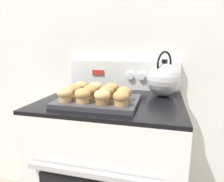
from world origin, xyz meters
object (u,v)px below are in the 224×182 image
object	(u,v)px
muffin_r0_c3	(121,98)
tea_kettle	(164,79)
muffin_r0_c0	(65,94)
muffin_r0_c1	(83,96)
muffin_pan	(98,101)
muffin_r0_c2	(102,97)
muffin_r2_c2	(111,89)
muffin_r1_c0	(74,91)
muffin_r1_c3	(124,94)
muffin_r2_c0	(81,87)
stove_range	(112,174)
muffin_r1_c2	(107,92)
muffin_r1_c1	(90,92)
muffin_r2_c1	(95,88)

from	to	relation	value
muffin_r0_c3	tea_kettle	xyz separation A→B (m)	(0.18, 0.32, 0.04)
muffin_r0_c0	muffin_r0_c1	distance (m)	0.09
muffin_pan	muffin_r0_c2	size ratio (longest dim) A/B	5.26
muffin_r2_c2	muffin_r0_c3	bearing A→B (deg)	-62.27
muffin_r1_c0	muffin_r1_c3	xyz separation A→B (m)	(0.26, 0.00, 0.00)
muffin_r0_c3	muffin_r2_c0	xyz separation A→B (m)	(-0.27, 0.18, 0.00)
stove_range	muffin_r0_c3	size ratio (longest dim) A/B	12.18
muffin_r0_c0	muffin_r0_c2	world-z (taller)	same
muffin_r1_c2	muffin_r2_c0	size ratio (longest dim) A/B	1.00
muffin_r0_c1	muffin_r0_c3	distance (m)	0.18
muffin_r1_c1	muffin_r0_c0	bearing A→B (deg)	-136.84
muffin_r0_c0	muffin_r1_c1	distance (m)	0.13
muffin_r0_c2	muffin_r2_c1	distance (m)	0.20
muffin_r0_c1	muffin_r1_c2	world-z (taller)	same
muffin_r1_c3	muffin_r2_c2	size ratio (longest dim) A/B	1.00
muffin_r0_c1	tea_kettle	bearing A→B (deg)	41.95
muffin_r0_c2	muffin_r2_c1	size ratio (longest dim) A/B	1.00
muffin_r2_c0	muffin_r2_c1	distance (m)	0.09
muffin_r1_c1	muffin_r2_c1	distance (m)	0.09
muffin_r0_c1	muffin_r2_c0	xyz separation A→B (m)	(-0.08, 0.18, 0.00)
muffin_r1_c1	tea_kettle	bearing A→B (deg)	33.65
tea_kettle	muffin_r0_c0	bearing A→B (deg)	-144.17
muffin_r0_c1	muffin_r2_c1	distance (m)	0.18
stove_range	muffin_r2_c2	world-z (taller)	muffin_r2_c2
muffin_pan	muffin_r2_c0	bearing A→B (deg)	144.93
tea_kettle	stove_range	bearing A→B (deg)	-151.96
muffin_r0_c2	muffin_r2_c0	distance (m)	0.25
muffin_r1_c1	muffin_r1_c2	bearing A→B (deg)	1.31
muffin_r1_c2	muffin_r2_c1	size ratio (longest dim) A/B	1.00
muffin_r1_c2	muffin_r0_c0	bearing A→B (deg)	-153.47
muffin_r2_c1	tea_kettle	size ratio (longest dim) A/B	0.30
stove_range	muffin_r1_c0	bearing A→B (deg)	-151.14
muffin_r0_c0	muffin_r2_c2	distance (m)	0.25
muffin_r0_c0	muffin_r2_c1	distance (m)	0.20
muffin_r0_c0	muffin_r1_c1	world-z (taller)	same
muffin_r0_c2	muffin_r2_c0	xyz separation A→B (m)	(-0.18, 0.18, 0.00)
muffin_r1_c1	muffin_r2_c2	distance (m)	0.12
muffin_r0_c0	muffin_r1_c0	size ratio (longest dim) A/B	1.00
muffin_r1_c3	muffin_r2_c0	world-z (taller)	same
muffin_r1_c3	muffin_r2_c0	bearing A→B (deg)	160.48
muffin_r0_c1	muffin_r1_c2	bearing A→B (deg)	44.61
muffin_r2_c0	muffin_r2_c2	size ratio (longest dim) A/B	1.00
tea_kettle	muffin_r1_c0	bearing A→B (deg)	-151.63
muffin_pan	muffin_r1_c3	distance (m)	0.14
muffin_r0_c2	tea_kettle	bearing A→B (deg)	50.63
muffin_r1_c0	tea_kettle	xyz separation A→B (m)	(0.44, 0.24, 0.04)
muffin_r1_c0	muffin_r2_c0	distance (m)	0.09
muffin_r1_c1	tea_kettle	world-z (taller)	tea_kettle
muffin_pan	muffin_r1_c0	bearing A→B (deg)	-178.76
muffin_r1_c3	muffin_r0_c3	bearing A→B (deg)	-86.93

